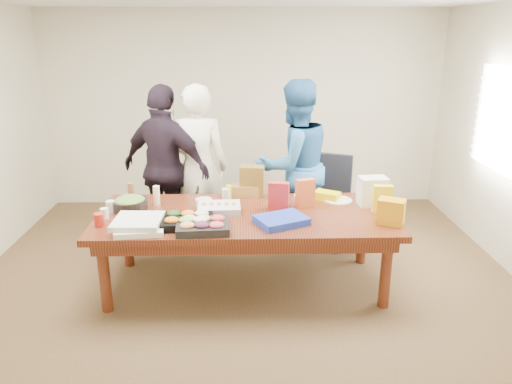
{
  "coord_description": "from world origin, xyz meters",
  "views": [
    {
      "loc": [
        -0.02,
        -4.33,
        2.39
      ],
      "look_at": [
        0.1,
        0.1,
        0.93
      ],
      "focal_mm": 34.18,
      "sensor_mm": 36.0,
      "label": 1
    }
  ],
  "objects_px": {
    "office_chair": "(335,205)",
    "person_right": "(294,166)",
    "sheet_cake": "(219,208)",
    "salad_bowl": "(130,205)",
    "person_center": "(198,168)",
    "conference_table": "(246,250)"
  },
  "relations": [
    {
      "from": "office_chair",
      "to": "person_right",
      "type": "xyz_separation_m",
      "value": [
        -0.48,
        0.05,
        0.45
      ]
    },
    {
      "from": "person_right",
      "to": "sheet_cake",
      "type": "height_order",
      "value": "person_right"
    },
    {
      "from": "sheet_cake",
      "to": "salad_bowl",
      "type": "bearing_deg",
      "value": 173.05
    },
    {
      "from": "sheet_cake",
      "to": "person_center",
      "type": "bearing_deg",
      "value": 104.44
    },
    {
      "from": "conference_table",
      "to": "salad_bowl",
      "type": "relative_size",
      "value": 8.36
    },
    {
      "from": "conference_table",
      "to": "office_chair",
      "type": "xyz_separation_m",
      "value": [
        1.03,
        0.9,
        0.13
      ]
    },
    {
      "from": "person_center",
      "to": "person_right",
      "type": "bearing_deg",
      "value": 178.54
    },
    {
      "from": "conference_table",
      "to": "salad_bowl",
      "type": "height_order",
      "value": "salad_bowl"
    },
    {
      "from": "office_chair",
      "to": "sheet_cake",
      "type": "bearing_deg",
      "value": -123.28
    },
    {
      "from": "conference_table",
      "to": "person_center",
      "type": "relative_size",
      "value": 1.49
    },
    {
      "from": "person_right",
      "to": "sheet_cake",
      "type": "xyz_separation_m",
      "value": [
        -0.81,
        -0.89,
        -0.17
      ]
    },
    {
      "from": "salad_bowl",
      "to": "sheet_cake",
      "type": "bearing_deg",
      "value": -4.71
    },
    {
      "from": "conference_table",
      "to": "person_center",
      "type": "xyz_separation_m",
      "value": [
        -0.53,
        0.98,
        0.56
      ]
    },
    {
      "from": "conference_table",
      "to": "sheet_cake",
      "type": "bearing_deg",
      "value": 167.43
    },
    {
      "from": "salad_bowl",
      "to": "person_right",
      "type": "bearing_deg",
      "value": 26.23
    },
    {
      "from": "conference_table",
      "to": "person_center",
      "type": "height_order",
      "value": "person_center"
    },
    {
      "from": "sheet_cake",
      "to": "conference_table",
      "type": "bearing_deg",
      "value": -14.81
    },
    {
      "from": "person_right",
      "to": "sheet_cake",
      "type": "relative_size",
      "value": 4.74
    },
    {
      "from": "person_right",
      "to": "salad_bowl",
      "type": "distance_m",
      "value": 1.86
    },
    {
      "from": "sheet_cake",
      "to": "salad_bowl",
      "type": "xyz_separation_m",
      "value": [
        -0.86,
        0.07,
        0.02
      ]
    },
    {
      "from": "salad_bowl",
      "to": "conference_table",
      "type": "bearing_deg",
      "value": -6.52
    },
    {
      "from": "sheet_cake",
      "to": "person_right",
      "type": "bearing_deg",
      "value": 45.66
    }
  ]
}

